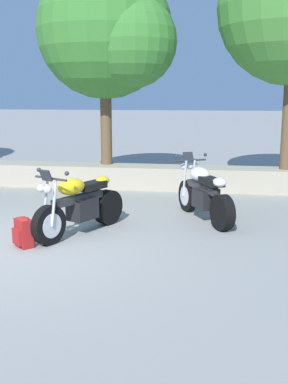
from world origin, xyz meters
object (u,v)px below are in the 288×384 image
motorcycle_yellow_near_left (79,206)px  motorcycle_white_centre (204,194)px  leafy_tree_mid_left (110,33)px  rider_backpack (23,232)px

motorcycle_yellow_near_left → motorcycle_white_centre: (2.00, 1.24, 0.00)m
motorcycle_yellow_near_left → leafy_tree_mid_left: 5.26m
motorcycle_white_centre → leafy_tree_mid_left: (-2.37, 2.91, 3.22)m
rider_backpack → leafy_tree_mid_left: (0.28, 4.95, 3.46)m
motorcycle_yellow_near_left → motorcycle_white_centre: 2.35m
leafy_tree_mid_left → motorcycle_yellow_near_left: bearing=-84.9°
motorcycle_white_centre → rider_backpack: motorcycle_white_centre is taller
motorcycle_yellow_near_left → rider_backpack: bearing=-129.0°
motorcycle_yellow_near_left → rider_backpack: motorcycle_yellow_near_left is taller
motorcycle_white_centre → rider_backpack: bearing=-142.4°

